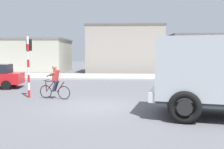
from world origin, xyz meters
The scene contains 7 objects.
ground_plane centered at (0.00, 0.00, 0.00)m, with size 120.00×120.00×0.00m, color #56565B.
sidewalk_far centered at (0.00, 13.34, 0.08)m, with size 80.00×5.00×0.16m, color #ADADA8.
cyclist centered at (-2.28, 1.80, 0.86)m, with size 1.68×0.61×1.72m.
traffic_light_pole centered at (-3.74, 2.16, 2.07)m, with size 0.24×0.43×3.20m.
building_corner_left centered at (-10.56, 19.50, 2.03)m, with size 9.89×7.12×4.04m.
building_mid_block centered at (1.38, 20.22, 2.83)m, with size 9.13×5.65×5.65m.
building_corner_right centered at (10.39, 20.66, 2.28)m, with size 7.15×6.66×4.55m.
Camera 1 is at (1.21, -10.82, 2.32)m, focal length 40.47 mm.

